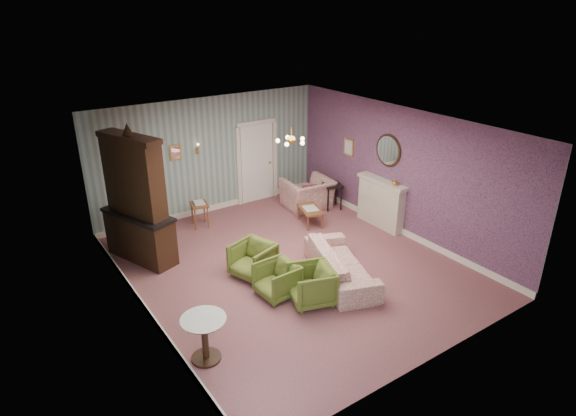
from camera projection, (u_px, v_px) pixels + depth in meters
floor at (291, 266)px, 9.98m from camera, size 7.00×7.00×0.00m
ceiling at (291, 126)px, 8.83m from camera, size 7.00×7.00×0.00m
wall_back at (210, 156)px, 12.06m from camera, size 6.00×0.00×6.00m
wall_front at (435, 280)px, 6.76m from camera, size 6.00×0.00×6.00m
wall_left at (138, 241)px, 7.85m from camera, size 0.00×7.00×7.00m
wall_right at (401, 172)px, 10.97m from camera, size 0.00×7.00×7.00m
wall_right_floral at (400, 172)px, 10.96m from camera, size 0.00×7.00×7.00m
door at (257, 161)px, 12.85m from camera, size 1.12×0.12×2.16m
olive_chair_a at (311, 283)px, 8.66m from camera, size 0.90×0.93×0.77m
olive_chair_b at (277, 278)px, 8.87m from camera, size 0.67×0.71×0.70m
olive_chair_c at (253, 258)px, 9.51m from camera, size 0.88×0.91×0.76m
sofa_chintz at (341, 259)px, 9.39m from camera, size 1.33×2.26×0.85m
wingback_chair at (308, 189)px, 12.58m from camera, size 1.23×0.86×1.02m
dresser at (135, 196)px, 9.74m from camera, size 1.13×1.78×2.81m
fireplace at (381, 203)px, 11.54m from camera, size 0.30×1.40×1.16m
mantel_vase at (395, 182)px, 10.97m from camera, size 0.15×0.15×0.15m
oval_mirror at (388, 150)px, 11.09m from camera, size 0.04×0.76×0.84m
framed_print at (349, 147)px, 12.22m from camera, size 0.04×0.34×0.42m
coffee_table at (310, 216)px, 11.76m from camera, size 0.66×0.90×0.41m
side_table_black at (332, 196)px, 12.59m from camera, size 0.56×0.56×0.66m
pedestal_table at (205, 339)px, 7.27m from camera, size 0.80×0.80×0.74m
nesting_table at (200, 214)px, 11.61m from camera, size 0.48×0.56×0.64m
gilt_mirror_back at (176, 152)px, 11.46m from camera, size 0.28×0.06×0.36m
sconce_left at (153, 157)px, 11.16m from camera, size 0.16×0.12×0.30m
sconce_right at (198, 149)px, 11.73m from camera, size 0.16×0.12×0.30m
chandelier at (291, 141)px, 8.94m from camera, size 0.56×0.56×0.36m
burgundy_cushion at (310, 192)px, 12.45m from camera, size 0.41×0.28×0.39m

